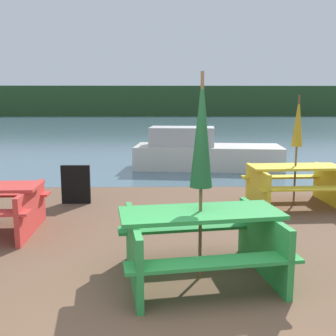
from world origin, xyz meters
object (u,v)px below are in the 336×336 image
boat (202,153)px  umbrella_darkgreen (201,132)px  umbrella_gold (298,123)px  picnic_table_yellow (294,181)px  picnic_table_green (200,238)px  signboard (76,184)px

boat → umbrella_darkgreen: bearing=-90.1°
umbrella_gold → umbrella_darkgreen: size_ratio=0.92×
picnic_table_yellow → umbrella_darkgreen: size_ratio=0.79×
picnic_table_green → signboard: (-2.07, 3.31, -0.09)m
umbrella_gold → boat: umbrella_gold is taller
boat → picnic_table_green: bearing=-90.1°
umbrella_gold → picnic_table_yellow: bearing=0.0°
umbrella_gold → umbrella_darkgreen: umbrella_darkgreen is taller
picnic_table_yellow → boat: size_ratio=0.41×
boat → umbrella_gold: bearing=-66.8°
picnic_table_green → boat: 7.42m
boat → signboard: size_ratio=5.86×
umbrella_darkgreen → boat: bearing=83.7°
picnic_table_green → umbrella_darkgreen: bearing=180.0°
signboard → boat: bearing=54.6°
umbrella_darkgreen → boat: (0.82, 7.37, -1.18)m
picnic_table_green → picnic_table_yellow: size_ratio=1.09×
boat → signboard: boat is taller
umbrella_darkgreen → boat: umbrella_darkgreen is taller
picnic_table_yellow → umbrella_darkgreen: umbrella_darkgreen is taller
picnic_table_green → umbrella_gold: size_ratio=0.94×
picnic_table_green → boat: (0.82, 7.37, -0.01)m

